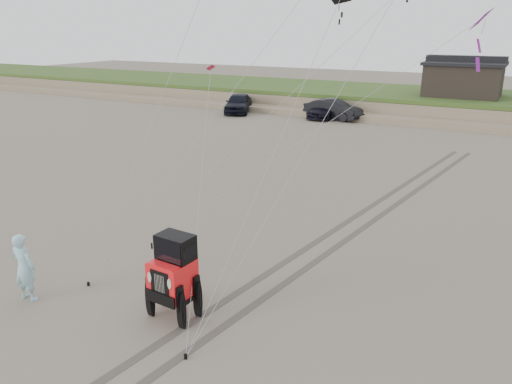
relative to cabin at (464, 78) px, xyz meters
The scene contains 11 objects.
ground 37.20m from the cabin, 93.09° to the right, with size 160.00×160.00×0.00m, color #6B6054.
dune_ridge 3.18m from the cabin, 165.96° to the left, with size 160.00×14.25×1.73m.
cabin is the anchor object (origin of this frame).
truck_a 19.53m from the cabin, 156.25° to the right, with size 2.05×5.08×1.73m, color black.
truck_b 11.62m from the cabin, 143.09° to the right, with size 1.74×4.99×1.64m, color black.
truck_c 11.95m from the cabin, 147.18° to the right, with size 2.04×5.03×1.46m, color black.
jeep 37.56m from the cabin, 93.30° to the right, with size 2.12×4.93×1.84m, color #FF191D, non-canonical shape.
man 39.29m from the cabin, 99.31° to the right, with size 0.73×0.48×2.00m, color #91D0E1.
stake_main 37.87m from the cabin, 98.30° to the right, with size 0.08×0.08×0.12m, color black.
stake_aux 38.89m from the cabin, 91.23° to the right, with size 0.08×0.08×0.12m, color black.
tire_tracks 29.18m from the cabin, 90.00° to the right, with size 5.22×29.74×0.01m.
Camera 1 is at (7.32, -9.56, 7.34)m, focal length 35.00 mm.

